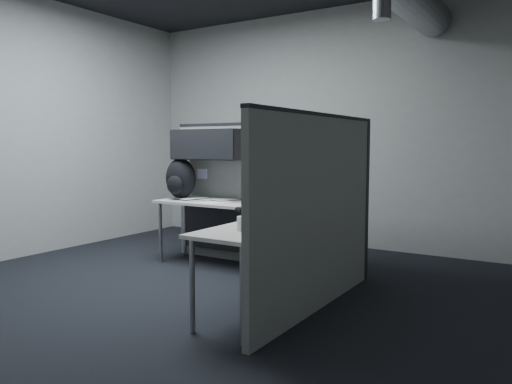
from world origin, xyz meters
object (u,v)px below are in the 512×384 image
Objects in this scene: phone at (265,220)px; keyboard at (257,209)px; backpack at (180,179)px; monitor at (314,183)px; desk at (253,220)px.

keyboard is at bearing 129.82° from phone.
backpack reaches higher than phone.
monitor is 1.76m from backpack.
phone is 2.20m from backpack.
phone is at bearing -27.18° from backpack.
phone reaches higher than desk.
monitor is 1.15m from phone.
keyboard is 1.41m from backpack.
keyboard is at bearing -12.52° from backpack.
keyboard is 1.69× the size of phone.
desk is 0.21m from keyboard.
monitor is 1.38× the size of keyboard.
monitor is 1.19× the size of backpack.
desk is 9.28× the size of phone.
backpack is at bearing 159.61° from monitor.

